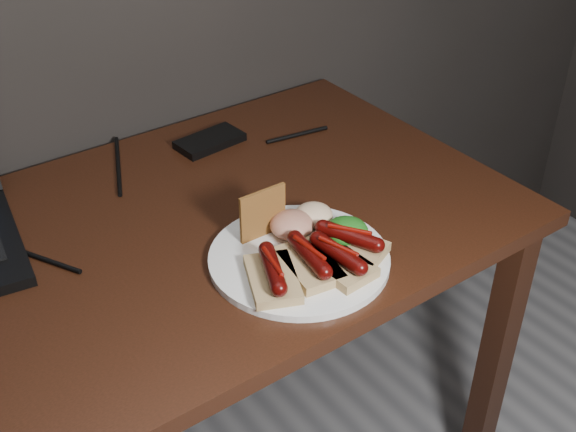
{
  "coord_description": "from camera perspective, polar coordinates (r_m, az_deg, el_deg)",
  "views": [
    {
      "loc": [
        -0.31,
        0.47,
        1.45
      ],
      "look_at": [
        0.23,
        1.22,
        0.82
      ],
      "focal_mm": 45.0,
      "sensor_mm": 36.0,
      "label": 1
    }
  ],
  "objects": [
    {
      "name": "desk_cables",
      "position": [
        1.31,
        -17.77,
        0.12
      ],
      "size": [
        1.09,
        0.37,
        0.01
      ],
      "color": "black",
      "rests_on": "desk"
    },
    {
      "name": "salsa_mound",
      "position": [
        1.17,
        0.29,
        -0.68
      ],
      "size": [
        0.07,
        0.07,
        0.04
      ],
      "primitive_type": "ellipsoid",
      "color": "maroon",
      "rests_on": "plate"
    },
    {
      "name": "desk",
      "position": [
        1.24,
        -12.98,
        -6.22
      ],
      "size": [
        1.4,
        0.7,
        0.75
      ],
      "color": "#34170D",
      "rests_on": "ground"
    },
    {
      "name": "bread_sausage_center",
      "position": [
        1.1,
        1.68,
        -3.53
      ],
      "size": [
        0.09,
        0.12,
        0.04
      ],
      "color": "tan",
      "rests_on": "plate"
    },
    {
      "name": "salad_greens",
      "position": [
        1.16,
        4.66,
        -1.2
      ],
      "size": [
        0.07,
        0.07,
        0.04
      ],
      "primitive_type": "ellipsoid",
      "color": "#155410",
      "rests_on": "plate"
    },
    {
      "name": "bread_sausage_left",
      "position": [
        1.07,
        -1.22,
        -4.63
      ],
      "size": [
        0.11,
        0.13,
        0.04
      ],
      "color": "tan",
      "rests_on": "plate"
    },
    {
      "name": "hard_drive",
      "position": [
        1.47,
        -6.2,
        5.92
      ],
      "size": [
        0.14,
        0.08,
        0.02
      ],
      "primitive_type": "cube",
      "rotation": [
        0.0,
        0.0,
        0.1
      ],
      "color": "black",
      "rests_on": "desk"
    },
    {
      "name": "crispbread",
      "position": [
        1.16,
        -2.01,
        0.23
      ],
      "size": [
        0.08,
        0.01,
        0.08
      ],
      "primitive_type": "cube",
      "color": "#9A642A",
      "rests_on": "plate"
    },
    {
      "name": "bread_sausage_right",
      "position": [
        1.14,
        4.84,
        -2.06
      ],
      "size": [
        0.11,
        0.13,
        0.04
      ],
      "color": "tan",
      "rests_on": "plate"
    },
    {
      "name": "bread_sausage_extra",
      "position": [
        1.1,
        3.96,
        -3.41
      ],
      "size": [
        0.08,
        0.12,
        0.04
      ],
      "color": "tan",
      "rests_on": "plate"
    },
    {
      "name": "plate",
      "position": [
        1.14,
        0.88,
        -3.35
      ],
      "size": [
        0.36,
        0.36,
        0.01
      ],
      "primitive_type": "cylinder",
      "rotation": [
        0.0,
        0.0,
        -0.3
      ],
      "color": "white",
      "rests_on": "desk"
    },
    {
      "name": "coleslaw_mound",
      "position": [
        1.2,
        2.04,
        0.08
      ],
      "size": [
        0.06,
        0.06,
        0.04
      ],
      "primitive_type": "ellipsoid",
      "color": "white",
      "rests_on": "plate"
    }
  ]
}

